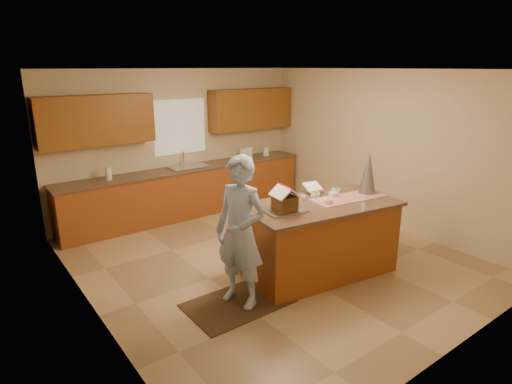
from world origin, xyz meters
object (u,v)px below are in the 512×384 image
Objects in this scene: island_base at (319,240)px; tinsel_tree at (368,173)px; boy at (240,232)px; gingerbread_house at (285,201)px.

island_base is 3.27× the size of tinsel_tree.
gingerbread_house is (0.70, 0.04, 0.24)m from boy.
gingerbread_house is (-0.60, 0.03, 0.67)m from island_base.
boy is at bearing 178.52° from tinsel_tree.
island_base is 1.10× the size of boy.
island_base is 0.90m from gingerbread_house.
tinsel_tree is 0.33× the size of boy.
tinsel_tree is 1.47m from gingerbread_house.
gingerbread_house is (-1.45, 0.10, -0.16)m from tinsel_tree.
island_base is at bearing -3.03° from gingerbread_house.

